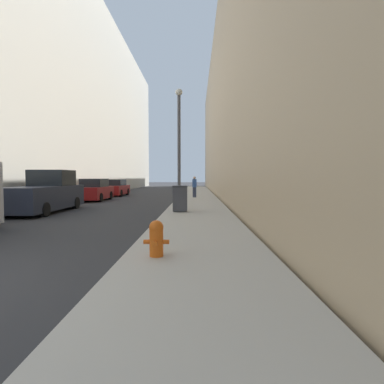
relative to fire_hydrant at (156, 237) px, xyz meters
name	(u,v)px	position (x,y,z in m)	size (l,w,h in m)	color
sidewalk_right	(197,200)	(0.87, 15.75, -0.46)	(3.13, 60.00, 0.15)	#ADA89E
building_left_glass	(40,95)	(-14.71, 23.75, 9.37)	(12.00, 60.00, 19.79)	beige
building_right_stone	(275,112)	(8.54, 23.75, 7.58)	(12.00, 60.00, 16.22)	tan
fire_hydrant	(156,237)	(0.00, 0.00, 0.00)	(0.52, 0.41, 0.73)	#D15614
trash_bin	(180,198)	(0.05, 7.86, 0.24)	(0.67, 0.58, 1.21)	#3D3D42
lamppost	(179,144)	(-0.17, 10.92, 3.08)	(0.39, 0.39, 6.53)	#4C4C51
pickup_truck	(45,194)	(-6.83, 8.93, 0.36)	(2.10, 5.49, 2.12)	#232838
parked_sedan_near	(95,191)	(-6.79, 16.16, 0.22)	(1.84, 4.06, 1.63)	maroon
parked_sedan_far	(115,188)	(-6.89, 22.06, 0.18)	(1.99, 4.42, 1.54)	maroon
pedestrian_on_sidewalk	(194,187)	(0.65, 17.73, 0.45)	(0.33, 0.22, 1.66)	#2D3347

